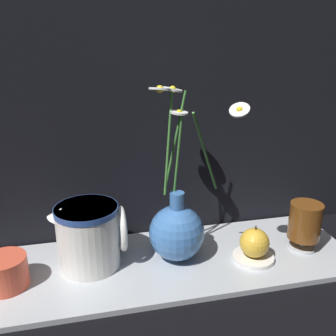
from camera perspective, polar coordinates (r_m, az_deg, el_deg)
name	(u,v)px	position (r m, az deg, el deg)	size (l,w,h in m)	color
ground_plane	(164,265)	(0.86, -0.62, -14.63)	(6.00, 6.00, 0.00)	black
shelf	(164,263)	(0.86, -0.62, -14.30)	(0.86, 0.27, 0.01)	#B2B7BC
backdrop_wall	(148,2)	(0.86, -3.09, 23.96)	(1.36, 0.02, 1.10)	black
vase_with_flowers	(177,229)	(0.83, 1.36, -9.28)	(0.18, 0.17, 0.38)	#3F72B7
yellow_mug	(4,272)	(0.83, -23.68, -14.34)	(0.10, 0.09, 0.06)	#DB5138
ceramic_pitcher	(89,234)	(0.82, -11.90, -9.79)	(0.16, 0.13, 0.15)	white
tea_glass	(305,222)	(0.92, 20.14, -7.79)	(0.07, 0.07, 0.11)	silver
saucer_plate	(253,257)	(0.88, 12.85, -13.14)	(0.09, 0.09, 0.01)	white
orange_fruit	(254,243)	(0.86, 13.03, -11.02)	(0.06, 0.06, 0.07)	gold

